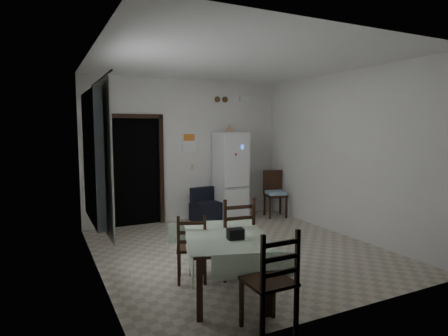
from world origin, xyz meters
name	(u,v)px	position (x,y,z in m)	size (l,w,h in m)	color
ground	(238,250)	(0.00, 0.00, 0.00)	(4.50, 4.50, 0.00)	#ABA08B
ceiling	(239,61)	(0.00, 0.00, 2.90)	(4.20, 4.50, 0.02)	white
wall_back	(187,150)	(0.00, 2.25, 1.45)	(4.20, 0.02, 2.90)	silver
wall_front	(346,174)	(0.00, -2.25, 1.45)	(4.20, 0.02, 2.90)	silver
wall_left	(95,164)	(-2.10, 0.00, 1.45)	(0.02, 4.50, 2.90)	silver
wall_right	(342,154)	(2.10, 0.00, 1.45)	(0.02, 4.50, 2.90)	silver
doorway	(134,171)	(-1.05, 2.45, 1.06)	(1.06, 0.52, 2.22)	black
window_recess	(93,157)	(-2.15, -0.20, 1.55)	(0.10, 1.20, 1.60)	silver
curtain	(102,157)	(-2.04, -0.20, 1.55)	(0.02, 1.45, 1.85)	silver
curtain_rod	(100,79)	(-2.03, -0.20, 2.50)	(0.02, 0.02, 1.60)	black
calendar	(189,142)	(0.05, 2.24, 1.62)	(0.28, 0.02, 0.40)	white
calendar_image	(189,137)	(0.05, 2.23, 1.72)	(0.24, 0.01, 0.14)	orange
light_switch	(194,167)	(0.15, 2.24, 1.10)	(0.08, 0.02, 0.12)	beige
vent_left	(217,99)	(0.70, 2.23, 2.52)	(0.12, 0.12, 0.03)	brown
vent_right	(225,100)	(0.88, 2.23, 2.52)	(0.12, 0.12, 0.03)	brown
emergency_light	(245,99)	(1.35, 2.21, 2.55)	(0.25, 0.07, 0.09)	white
fridge	(231,176)	(0.86, 1.93, 0.91)	(0.59, 0.59, 1.83)	white
tan_cone	(229,128)	(0.82, 1.90, 1.91)	(0.21, 0.21, 0.17)	tan
navy_seat	(206,205)	(0.30, 1.93, 0.34)	(0.56, 0.54, 0.68)	black
corner_chair	(275,194)	(1.79, 1.62, 0.50)	(0.43, 0.43, 0.99)	black
dining_table	(225,264)	(-0.88, -1.31, 0.35)	(0.88, 1.34, 0.70)	#B3C5A9
black_bag	(235,234)	(-0.85, -1.51, 0.75)	(0.18, 0.11, 0.11)	black
dining_chair_far_left	(192,247)	(-1.08, -0.79, 0.43)	(0.37, 0.37, 0.86)	black
dining_chair_far_right	(234,236)	(-0.53, -0.86, 0.52)	(0.45, 0.45, 1.04)	black
dining_chair_near_head	(269,280)	(-0.88, -2.21, 0.50)	(0.43, 0.43, 1.00)	black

